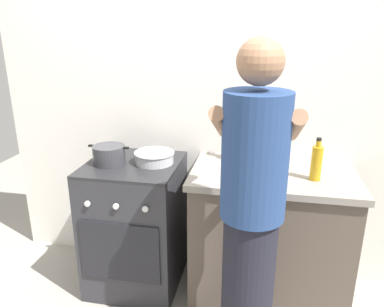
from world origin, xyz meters
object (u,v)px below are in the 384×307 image
object	(u,v)px
stove_range	(136,224)
spice_bottle	(273,170)
pot	(109,155)
person	(251,222)
oil_bottle	(316,162)
mixing_bowl	(154,157)
utensil_crock	(236,145)

from	to	relation	value
stove_range	spice_bottle	size ratio (longest dim) A/B	10.93
pot	person	world-z (taller)	person
stove_range	oil_bottle	xyz separation A→B (m)	(1.13, -0.07, 0.56)
stove_range	pot	size ratio (longest dim) A/B	3.31
mixing_bowl	oil_bottle	xyz separation A→B (m)	(0.99, -0.09, 0.06)
spice_bottle	oil_bottle	bearing A→B (deg)	-2.37
mixing_bowl	person	distance (m)	0.89
stove_range	mixing_bowl	xyz separation A→B (m)	(0.14, 0.03, 0.49)
mixing_bowl	utensil_crock	xyz separation A→B (m)	(0.51, 0.16, 0.06)
spice_bottle	person	world-z (taller)	person
utensil_crock	spice_bottle	distance (m)	0.35
pot	mixing_bowl	bearing A→B (deg)	14.15
pot	mixing_bowl	size ratio (longest dim) A/B	1.03
pot	utensil_crock	world-z (taller)	utensil_crock
spice_bottle	stove_range	bearing A→B (deg)	176.43
person	stove_range	bearing A→B (deg)	144.34
stove_range	oil_bottle	size ratio (longest dim) A/B	3.57
stove_range	mixing_bowl	bearing A→B (deg)	11.81
stove_range	person	distance (m)	1.06
oil_bottle	pot	bearing A→B (deg)	178.91
oil_bottle	person	bearing A→B (deg)	-124.11
utensil_crock	spice_bottle	size ratio (longest dim) A/B	3.96
oil_bottle	person	world-z (taller)	person
stove_range	mixing_bowl	size ratio (longest dim) A/B	3.43
utensil_crock	stove_range	bearing A→B (deg)	-163.66
pot	mixing_bowl	world-z (taller)	pot
spice_bottle	pot	bearing A→B (deg)	179.21
utensil_crock	oil_bottle	bearing A→B (deg)	-28.16
spice_bottle	utensil_crock	bearing A→B (deg)	134.08
utensil_crock	spice_bottle	xyz separation A→B (m)	(0.24, -0.25, -0.06)
spice_bottle	mixing_bowl	bearing A→B (deg)	173.54
oil_bottle	person	xyz separation A→B (m)	(-0.34, -0.50, -0.15)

